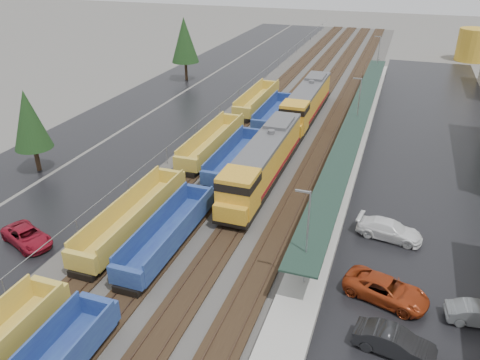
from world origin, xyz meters
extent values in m
cube|color=#302D2B|center=(0.00, 60.00, 0.04)|extent=(20.00, 160.00, 0.08)
cube|color=black|center=(-6.00, 60.00, 0.15)|extent=(2.60, 160.00, 0.15)
cube|color=#473326|center=(-6.72, 60.00, 0.27)|extent=(0.08, 160.00, 0.07)
cube|color=#473326|center=(-5.28, 60.00, 0.27)|extent=(0.08, 160.00, 0.07)
cube|color=black|center=(-2.00, 60.00, 0.15)|extent=(2.60, 160.00, 0.15)
cube|color=#473326|center=(-2.72, 60.00, 0.27)|extent=(0.08, 160.00, 0.07)
cube|color=#473326|center=(-1.28, 60.00, 0.27)|extent=(0.08, 160.00, 0.07)
cube|color=black|center=(2.00, 60.00, 0.15)|extent=(2.60, 160.00, 0.15)
cube|color=#473326|center=(1.28, 60.00, 0.27)|extent=(0.08, 160.00, 0.07)
cube|color=#473326|center=(2.72, 60.00, 0.27)|extent=(0.08, 160.00, 0.07)
cube|color=black|center=(6.00, 60.00, 0.15)|extent=(2.60, 160.00, 0.15)
cube|color=#473326|center=(5.28, 60.00, 0.27)|extent=(0.08, 160.00, 0.07)
cube|color=#473326|center=(6.72, 60.00, 0.27)|extent=(0.08, 160.00, 0.07)
cube|color=black|center=(-15.00, 60.00, 0.01)|extent=(10.00, 160.00, 0.02)
cube|color=black|center=(-25.00, 60.00, 0.01)|extent=(9.00, 160.00, 0.02)
cube|color=black|center=(19.00, 50.00, 0.01)|extent=(16.00, 100.00, 0.02)
cube|color=#9E9B93|center=(9.50, 50.00, 0.35)|extent=(3.00, 80.00, 0.70)
cylinder|color=gray|center=(9.50, 25.00, 1.90)|extent=(0.16, 0.16, 2.40)
cylinder|color=gray|center=(9.50, 40.00, 1.90)|extent=(0.16, 0.16, 2.40)
cylinder|color=gray|center=(9.50, 55.00, 1.90)|extent=(0.16, 0.16, 2.40)
cylinder|color=gray|center=(9.50, 70.00, 1.90)|extent=(0.16, 0.16, 2.40)
cylinder|color=gray|center=(9.50, 85.00, 1.90)|extent=(0.16, 0.16, 2.40)
cube|color=#192E25|center=(9.50, 50.00, 3.20)|extent=(2.60, 65.00, 0.15)
cylinder|color=gray|center=(9.50, 20.00, 4.00)|extent=(0.12, 0.12, 8.00)
cube|color=gray|center=(9.00, 20.00, 7.90)|extent=(1.00, 0.15, 0.12)
cylinder|color=gray|center=(9.50, 50.00, 4.00)|extent=(0.12, 0.12, 8.00)
cube|color=gray|center=(9.00, 50.00, 7.90)|extent=(1.00, 0.15, 0.12)
cylinder|color=gray|center=(9.50, 80.00, 4.00)|extent=(0.12, 0.12, 8.00)
cube|color=gray|center=(9.00, 80.00, 7.90)|extent=(1.00, 0.15, 0.12)
cylinder|color=gray|center=(-9.50, 12.00, 1.00)|extent=(0.08, 0.08, 2.00)
cylinder|color=gray|center=(-9.50, 20.00, 1.00)|extent=(0.08, 0.08, 2.00)
cylinder|color=gray|center=(-9.50, 28.00, 1.00)|extent=(0.08, 0.08, 2.00)
cylinder|color=gray|center=(-9.50, 36.00, 1.00)|extent=(0.08, 0.08, 2.00)
cylinder|color=gray|center=(-9.50, 44.00, 1.00)|extent=(0.08, 0.08, 2.00)
cylinder|color=gray|center=(-9.50, 52.00, 1.00)|extent=(0.08, 0.08, 2.00)
cylinder|color=gray|center=(-9.50, 60.00, 1.00)|extent=(0.08, 0.08, 2.00)
cylinder|color=gray|center=(-9.50, 68.00, 1.00)|extent=(0.08, 0.08, 2.00)
cylinder|color=gray|center=(-9.50, 76.00, 1.00)|extent=(0.08, 0.08, 2.00)
cylinder|color=gray|center=(-9.50, 84.00, 1.00)|extent=(0.08, 0.08, 2.00)
cylinder|color=gray|center=(-9.50, 92.00, 1.00)|extent=(0.08, 0.08, 2.00)
cylinder|color=gray|center=(-9.50, 100.00, 1.00)|extent=(0.08, 0.08, 2.00)
cylinder|color=gray|center=(-9.50, 108.00, 1.00)|extent=(0.08, 0.08, 2.00)
cylinder|color=gray|center=(-9.50, 116.00, 1.00)|extent=(0.08, 0.08, 2.00)
cylinder|color=gray|center=(-9.50, 124.00, 1.00)|extent=(0.08, 0.08, 2.00)
cylinder|color=gray|center=(-9.50, 132.00, 1.00)|extent=(0.08, 0.08, 2.00)
cube|color=gray|center=(-9.50, 60.00, 2.00)|extent=(0.05, 160.00, 0.05)
ellipsoid|color=#54664F|center=(-30.00, 200.00, 0.00)|extent=(154.00, 110.00, 19.80)
cylinder|color=#332316|center=(-22.00, 30.00, 1.35)|extent=(0.50, 0.50, 2.70)
cone|color=black|center=(-22.00, 30.00, 5.85)|extent=(3.96, 3.96, 6.30)
cylinder|color=#332316|center=(-23.00, 70.00, 1.65)|extent=(0.50, 0.50, 3.30)
cone|color=black|center=(-23.00, 70.00, 7.15)|extent=(4.84, 4.84, 7.70)
cube|color=black|center=(2.00, 35.57, 0.88)|extent=(3.15, 21.01, 0.42)
cube|color=#BC871B|center=(2.00, 36.62, 2.66)|extent=(2.94, 16.81, 3.15)
cube|color=#BC871B|center=(2.00, 27.38, 2.87)|extent=(3.15, 3.36, 3.57)
cube|color=black|center=(2.00, 27.38, 3.92)|extent=(3.20, 3.41, 0.74)
cube|color=#BC871B|center=(2.00, 25.49, 1.82)|extent=(2.94, 1.05, 1.47)
cube|color=#59595B|center=(2.00, 36.62, 4.34)|extent=(2.99, 16.81, 0.37)
cube|color=maroon|center=(0.51, 36.62, 1.40)|extent=(0.04, 16.81, 0.37)
cube|color=maroon|center=(3.49, 36.62, 1.40)|extent=(0.04, 16.81, 0.37)
cube|color=black|center=(2.00, 35.57, 0.46)|extent=(2.31, 6.30, 0.63)
cube|color=black|center=(2.00, 28.22, 0.56)|extent=(2.52, 4.20, 0.53)
cube|color=black|center=(2.00, 42.92, 0.56)|extent=(2.52, 4.20, 0.53)
cylinder|color=#59595B|center=(2.00, 37.67, 4.66)|extent=(0.74, 0.74, 0.53)
cube|color=#59595B|center=(2.00, 40.82, 4.61)|extent=(2.52, 4.20, 0.53)
cube|color=black|center=(2.00, 56.57, 0.88)|extent=(3.15, 21.01, 0.42)
cube|color=#BC871B|center=(2.00, 57.62, 2.66)|extent=(2.94, 16.81, 3.15)
cube|color=#BC871B|center=(2.00, 48.38, 2.87)|extent=(3.15, 3.36, 3.57)
cube|color=black|center=(2.00, 48.38, 3.92)|extent=(3.20, 3.41, 0.74)
cube|color=#BC871B|center=(2.00, 46.49, 1.82)|extent=(2.94, 1.05, 1.47)
cube|color=#59595B|center=(2.00, 57.62, 4.34)|extent=(2.99, 16.81, 0.37)
cube|color=maroon|center=(0.51, 57.62, 1.40)|extent=(0.04, 16.81, 0.37)
cube|color=maroon|center=(3.49, 57.62, 1.40)|extent=(0.04, 16.81, 0.37)
cube|color=black|center=(2.00, 56.57, 0.46)|extent=(2.31, 6.30, 0.63)
cube|color=black|center=(2.00, 49.22, 0.56)|extent=(2.52, 4.20, 0.53)
cube|color=black|center=(2.00, 63.92, 0.56)|extent=(2.52, 4.20, 0.53)
cylinder|color=#59595B|center=(2.00, 58.67, 4.66)|extent=(0.74, 0.74, 0.53)
cube|color=#59595B|center=(2.00, 61.82, 4.61)|extent=(2.52, 4.20, 0.53)
cube|color=gold|center=(-6.00, 12.53, 1.61)|extent=(2.73, 0.53, 1.47)
cube|color=black|center=(-6.00, 11.80, 0.56)|extent=(2.10, 2.31, 0.53)
cube|color=gold|center=(-6.00, 23.06, 0.88)|extent=(2.73, 14.12, 0.26)
cube|color=gold|center=(-7.31, 23.06, 1.82)|extent=(0.16, 14.12, 1.89)
cube|color=gold|center=(-4.69, 23.06, 1.82)|extent=(0.16, 14.12, 1.89)
cube|color=gold|center=(-6.00, 15.79, 1.61)|extent=(2.73, 0.53, 1.47)
cube|color=gold|center=(-6.00, 30.33, 1.61)|extent=(2.73, 0.53, 1.47)
cube|color=black|center=(-6.00, 16.53, 0.56)|extent=(2.10, 2.31, 0.53)
cube|color=black|center=(-6.00, 29.60, 0.56)|extent=(2.10, 2.31, 0.53)
cube|color=gold|center=(-6.00, 40.86, 0.88)|extent=(2.73, 14.12, 0.26)
cube|color=gold|center=(-7.31, 40.86, 1.82)|extent=(0.16, 14.12, 1.89)
cube|color=gold|center=(-4.69, 40.86, 1.82)|extent=(0.16, 14.12, 1.89)
cube|color=gold|center=(-6.00, 33.59, 1.61)|extent=(2.73, 0.53, 1.47)
cube|color=gold|center=(-6.00, 48.13, 1.61)|extent=(2.73, 0.53, 1.47)
cube|color=black|center=(-6.00, 34.33, 0.56)|extent=(2.10, 2.31, 0.53)
cube|color=black|center=(-6.00, 47.40, 0.56)|extent=(2.10, 2.31, 0.53)
cube|color=gold|center=(-6.00, 58.66, 0.88)|extent=(2.73, 14.12, 0.26)
cube|color=gold|center=(-7.31, 58.66, 1.82)|extent=(0.16, 14.12, 1.89)
cube|color=gold|center=(-4.69, 58.66, 1.82)|extent=(0.16, 14.12, 1.89)
cube|color=gold|center=(-6.00, 51.39, 1.61)|extent=(2.73, 0.53, 1.47)
cube|color=gold|center=(-6.00, 65.93, 1.61)|extent=(2.73, 0.53, 1.47)
cube|color=black|center=(-6.00, 52.13, 0.56)|extent=(2.10, 2.31, 0.53)
cube|color=black|center=(-6.00, 65.20, 0.56)|extent=(2.10, 2.31, 0.53)
cube|color=navy|center=(-2.00, 12.23, 1.58)|extent=(2.66, 0.51, 1.43)
cube|color=black|center=(-2.00, 11.51, 0.56)|extent=(2.05, 2.25, 0.51)
cube|color=navy|center=(-2.00, 21.80, 0.86)|extent=(2.66, 12.39, 0.26)
cube|color=navy|center=(-3.28, 21.80, 1.78)|extent=(0.15, 12.39, 1.84)
cube|color=navy|center=(-0.72, 21.80, 1.78)|extent=(0.15, 12.39, 1.84)
cube|color=navy|center=(-2.00, 15.40, 1.58)|extent=(2.66, 0.51, 1.43)
cube|color=navy|center=(-2.00, 28.20, 1.58)|extent=(2.66, 0.51, 1.43)
cube|color=black|center=(-2.00, 16.12, 0.56)|extent=(2.05, 2.25, 0.51)
cube|color=black|center=(-2.00, 27.48, 0.56)|extent=(2.05, 2.25, 0.51)
cube|color=navy|center=(-2.00, 37.77, 0.86)|extent=(2.66, 12.39, 0.26)
cube|color=navy|center=(-3.28, 37.77, 1.78)|extent=(0.15, 12.39, 1.84)
cube|color=navy|center=(-0.72, 37.77, 1.78)|extent=(0.15, 12.39, 1.84)
cube|color=navy|center=(-2.00, 31.37, 1.58)|extent=(2.66, 0.51, 1.43)
cube|color=navy|center=(-2.00, 44.17, 1.58)|extent=(2.66, 0.51, 1.43)
cube|color=black|center=(-2.00, 32.09, 0.56)|extent=(2.05, 2.25, 0.51)
cube|color=black|center=(-2.00, 43.45, 0.56)|extent=(2.05, 2.25, 0.51)
cube|color=navy|center=(-2.00, 53.74, 0.86)|extent=(2.66, 12.39, 0.26)
cube|color=navy|center=(-3.28, 53.74, 1.78)|extent=(0.15, 12.39, 1.84)
cube|color=navy|center=(-0.72, 53.74, 1.78)|extent=(0.15, 12.39, 1.84)
cube|color=navy|center=(-2.00, 47.34, 1.58)|extent=(2.66, 0.51, 1.43)
cube|color=navy|center=(-2.00, 60.13, 1.58)|extent=(2.66, 0.51, 1.43)
cube|color=black|center=(-2.00, 48.06, 0.56)|extent=(2.05, 2.25, 0.51)
cube|color=black|center=(-2.00, 59.42, 0.56)|extent=(2.05, 2.25, 0.51)
cylinder|color=gold|center=(27.21, 104.44, 3.29)|extent=(6.59, 6.59, 6.59)
imported|color=maroon|center=(-13.14, 18.21, 0.71)|extent=(4.04, 5.62, 1.42)
imported|color=black|center=(15.85, 16.15, 0.80)|extent=(2.38, 5.03, 1.59)
imported|color=#9A3313|center=(15.07, 20.91, 0.80)|extent=(4.20, 6.29, 1.60)
imported|color=white|center=(14.84, 28.89, 0.78)|extent=(3.00, 5.67, 1.56)
imported|color=slate|center=(20.98, 20.52, 0.70)|extent=(2.02, 4.41, 1.40)
camera|label=1|loc=(13.89, -6.33, 22.07)|focal=35.00mm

